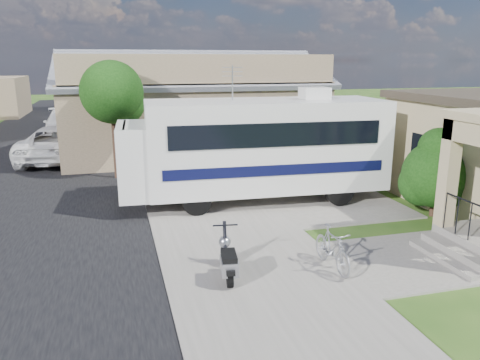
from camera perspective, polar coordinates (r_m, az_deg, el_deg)
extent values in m
plane|color=#1F4312|center=(11.39, 5.81, -9.23)|extent=(120.00, 120.00, 0.00)
cube|color=black|center=(20.56, -25.10, 0.26)|extent=(9.00, 80.00, 0.02)
cube|color=slate|center=(20.42, -6.89, 1.50)|extent=(4.00, 80.00, 0.06)
cube|color=slate|center=(15.84, 5.09, -2.26)|extent=(7.00, 6.00, 0.05)
cube|color=slate|center=(11.96, 21.33, -8.88)|extent=(4.00, 3.00, 0.05)
cube|color=black|center=(15.77, 21.29, 3.00)|extent=(0.04, 1.10, 1.20)
cube|color=slate|center=(12.11, 24.92, -8.27)|extent=(0.40, 2.16, 0.32)
cube|color=slate|center=(11.92, 23.58, -8.88)|extent=(0.35, 2.16, 0.16)
cube|color=#887A56|center=(12.60, 24.09, 0.75)|extent=(0.35, 0.35, 2.70)
cylinder|color=black|center=(11.88, 26.48, -2.53)|extent=(0.04, 1.70, 0.04)
cube|color=#726447|center=(24.18, -6.07, 7.78)|extent=(12.00, 8.00, 3.60)
cube|color=#575A63|center=(22.05, -5.37, 13.29)|extent=(12.50, 4.40, 1.78)
cube|color=#575A63|center=(26.00, -6.95, 13.41)|extent=(12.50, 4.40, 1.78)
cube|color=#575A63|center=(24.02, -6.27, 15.02)|extent=(12.50, 0.50, 0.22)
cube|color=#726447|center=(20.19, -4.41, 13.22)|extent=(11.76, 0.20, 1.30)
cylinder|color=black|center=(18.95, -15.01, 4.87)|extent=(0.20, 0.20, 3.15)
sphere|color=black|center=(18.75, -15.37, 10.30)|extent=(2.40, 2.40, 2.40)
sphere|color=black|center=(18.99, -14.06, 9.06)|extent=(1.68, 1.68, 1.68)
cylinder|color=black|center=(28.86, -15.24, 8.11)|extent=(0.20, 0.20, 3.29)
sphere|color=black|center=(28.73, -15.49, 11.84)|extent=(2.40, 2.40, 2.40)
sphere|color=black|center=(28.96, -14.63, 10.97)|extent=(1.68, 1.68, 1.68)
cylinder|color=black|center=(37.84, -15.33, 9.27)|extent=(0.20, 0.20, 3.01)
sphere|color=black|center=(37.74, -15.51, 11.87)|extent=(2.40, 2.40, 2.40)
sphere|color=black|center=(37.96, -14.85, 11.27)|extent=(1.68, 1.68, 1.68)
cube|color=silver|center=(15.28, 3.12, 4.40)|extent=(7.74, 3.11, 2.83)
cube|color=silver|center=(14.82, -12.94, 2.45)|extent=(1.00, 2.62, 2.17)
cube|color=black|center=(14.71, -13.84, 4.69)|extent=(0.19, 2.31, 0.98)
cube|color=black|center=(13.89, 4.64, 5.50)|extent=(6.46, 0.37, 0.71)
cube|color=black|center=(16.52, 1.88, 6.95)|extent=(6.46, 0.37, 0.71)
cube|color=black|center=(14.10, 4.55, 1.18)|extent=(6.84, 0.38, 0.33)
cube|color=black|center=(16.69, 1.85, 3.29)|extent=(6.84, 0.38, 0.33)
cube|color=silver|center=(15.60, 9.09, 10.40)|extent=(0.91, 0.81, 0.38)
cylinder|color=#96979D|center=(14.82, -0.92, 11.72)|extent=(0.04, 0.04, 1.09)
cylinder|color=black|center=(14.01, -5.32, -2.52)|extent=(0.88, 0.35, 0.87)
cylinder|color=black|center=(16.30, -6.36, -0.12)|extent=(0.88, 0.35, 0.87)
cylinder|color=black|center=(15.21, 12.01, -1.41)|extent=(0.88, 0.35, 0.87)
cylinder|color=black|center=(17.34, 8.82, 0.68)|extent=(0.88, 0.35, 0.87)
cylinder|color=black|center=(15.16, 22.45, -2.64)|extent=(0.16, 0.16, 0.79)
sphere|color=black|center=(14.94, 22.78, 0.63)|extent=(1.98, 1.98, 1.98)
sphere|color=black|center=(15.33, 23.42, 2.41)|extent=(1.58, 1.58, 1.58)
sphere|color=black|center=(14.98, 21.31, -0.36)|extent=(1.38, 1.38, 1.38)
sphere|color=black|center=(14.93, 23.92, -1.06)|extent=(1.19, 1.19, 1.19)
sphere|color=black|center=(14.79, 23.07, 3.60)|extent=(1.19, 1.19, 1.19)
cylinder|color=black|center=(9.70, -1.25, -11.73)|extent=(0.18, 0.45, 0.44)
cylinder|color=black|center=(10.68, -1.86, -9.17)|extent=(0.18, 0.45, 0.44)
cube|color=#96979D|center=(10.12, -1.55, -10.20)|extent=(0.37, 0.58, 0.08)
cube|color=#96979D|center=(9.70, -1.32, -10.42)|extent=(0.41, 0.59, 0.30)
cube|color=black|center=(9.66, -1.36, -9.23)|extent=(0.38, 0.63, 0.12)
cube|color=black|center=(9.48, -1.17, -11.16)|extent=(0.21, 0.22, 0.10)
cylinder|color=black|center=(10.47, -1.84, -7.33)|extent=(0.13, 0.34, 0.83)
sphere|color=#96979D|center=(10.56, -1.87, -7.54)|extent=(0.28, 0.28, 0.28)
sphere|color=black|center=(10.63, -1.91, -7.38)|extent=(0.12, 0.12, 0.12)
cylinder|color=black|center=(10.26, -1.82, -5.53)|extent=(0.55, 0.11, 0.04)
cube|color=black|center=(10.64, -1.87, -8.58)|extent=(0.18, 0.30, 0.06)
imported|color=#96979D|center=(10.60, 11.18, -8.48)|extent=(0.50, 1.60, 0.95)
imported|color=white|center=(23.34, -20.94, 4.25)|extent=(3.77, 6.31, 1.64)
imported|color=white|center=(29.59, -20.46, 6.30)|extent=(2.81, 6.01, 1.70)
cylinder|color=#125E21|center=(12.78, 22.49, -7.23)|extent=(0.35, 0.35, 0.16)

